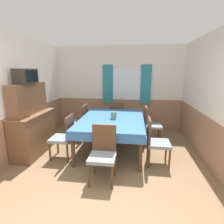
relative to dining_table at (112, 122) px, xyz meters
name	(u,v)px	position (x,y,z in m)	size (l,w,h in m)	color
ground_plane	(91,221)	(0.00, -2.11, -0.67)	(16.00, 16.00, 0.00)	#846647
wall_back	(119,88)	(0.02, 1.68, 0.64)	(4.33, 0.09, 2.60)	white
wall_left	(24,95)	(-1.99, -0.22, 0.63)	(0.05, 4.16, 2.60)	white
wall_right	(210,99)	(1.99, -0.22, 0.63)	(0.05, 4.16, 2.60)	white
dining_table	(112,122)	(0.00, 0.00, 0.00)	(1.48, 2.01, 0.77)	#386BA8
chair_head_near	(103,152)	(0.00, -1.20, -0.16)	(0.44, 0.44, 0.95)	brown
chair_left_far	(81,121)	(-0.94, 0.57, -0.16)	(0.44, 0.44, 0.95)	brown
chair_head_window	(117,116)	(0.00, 1.20, -0.16)	(0.44, 0.44, 0.95)	brown
chair_left_near	(65,136)	(-0.94, -0.57, -0.16)	(0.44, 0.44, 0.95)	brown
chair_right_near	(155,140)	(0.94, -0.57, -0.16)	(0.44, 0.44, 0.95)	brown
chair_right_far	(150,123)	(0.94, 0.57, -0.16)	(0.44, 0.44, 0.95)	brown
sideboard	(33,124)	(-1.74, -0.40, 0.01)	(0.46, 1.24, 1.59)	brown
tv	(26,76)	(-1.72, -0.50, 1.07)	(0.29, 0.48, 0.30)	#2D2823
vase	(114,115)	(0.04, -0.04, 0.18)	(0.13, 0.13, 0.17)	slate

